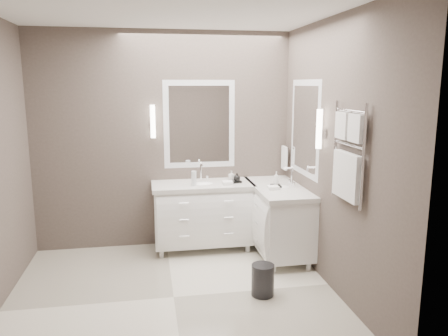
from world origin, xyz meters
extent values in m
cube|color=silver|center=(0.00, 0.00, -0.01)|extent=(3.20, 3.00, 0.01)
cube|color=white|center=(0.00, 0.00, 2.71)|extent=(3.20, 3.00, 0.01)
cube|color=#4F453F|center=(0.00, 1.50, 1.35)|extent=(3.20, 0.01, 2.70)
cube|color=#4F453F|center=(0.00, -1.50, 1.35)|extent=(3.20, 0.01, 2.70)
cube|color=#4F453F|center=(1.60, 0.00, 1.35)|extent=(0.01, 3.00, 2.70)
cube|color=white|center=(0.45, 1.23, 0.45)|extent=(1.20, 0.55, 0.70)
cube|color=silver|center=(0.45, 1.23, 0.82)|extent=(1.24, 0.59, 0.05)
ellipsoid|color=white|center=(0.45, 1.23, 0.81)|extent=(0.36, 0.28, 0.12)
cylinder|color=white|center=(0.45, 1.39, 0.96)|extent=(0.02, 0.02, 0.22)
cube|color=white|center=(1.33, 0.90, 0.45)|extent=(0.55, 1.20, 0.70)
cube|color=silver|center=(1.33, 0.90, 0.82)|extent=(0.59, 1.24, 0.05)
ellipsoid|color=white|center=(1.33, 0.90, 0.81)|extent=(0.36, 0.28, 0.12)
cylinder|color=white|center=(1.49, 0.90, 0.96)|extent=(0.02, 0.02, 0.22)
cube|color=white|center=(0.45, 1.49, 1.55)|extent=(0.90, 0.02, 1.10)
cube|color=white|center=(0.45, 1.49, 1.55)|extent=(0.77, 0.02, 0.96)
cube|color=white|center=(1.59, 0.80, 1.55)|extent=(0.02, 0.90, 1.10)
cube|color=white|center=(1.59, 0.80, 1.55)|extent=(0.02, 0.90, 0.96)
cube|color=white|center=(-0.13, 1.43, 1.55)|extent=(0.05, 0.05, 0.10)
cylinder|color=white|center=(-0.13, 1.43, 1.60)|extent=(0.06, 0.06, 0.40)
cube|color=white|center=(1.53, 0.22, 1.55)|extent=(0.05, 0.05, 0.10)
cylinder|color=white|center=(1.53, 0.22, 1.60)|extent=(0.06, 0.06, 0.40)
cylinder|color=white|center=(1.55, 1.36, 1.25)|extent=(0.02, 0.22, 0.02)
cube|color=white|center=(1.54, 1.36, 1.11)|extent=(0.03, 0.17, 0.30)
cylinder|color=white|center=(1.56, -0.68, 1.45)|extent=(0.03, 0.03, 0.90)
cylinder|color=white|center=(1.56, -0.12, 1.45)|extent=(0.03, 0.03, 0.90)
cube|color=white|center=(1.55, -0.53, 1.68)|extent=(0.06, 0.22, 0.24)
cube|color=white|center=(1.55, -0.27, 1.68)|extent=(0.06, 0.22, 0.24)
cube|color=white|center=(1.55, -0.40, 1.24)|extent=(0.06, 0.46, 0.42)
cylinder|color=black|center=(0.87, -0.11, 0.16)|extent=(0.26, 0.26, 0.31)
cube|color=black|center=(0.84, 1.19, 0.86)|extent=(0.18, 0.15, 0.02)
cube|color=black|center=(1.28, 0.88, 0.86)|extent=(0.12, 0.15, 0.02)
cylinder|color=silver|center=(0.33, 1.10, 0.94)|extent=(0.07, 0.07, 0.18)
imported|color=white|center=(0.81, 1.21, 0.94)|extent=(0.07, 0.07, 0.12)
imported|color=black|center=(0.87, 1.16, 0.93)|extent=(0.09, 0.09, 0.10)
imported|color=white|center=(1.28, 0.88, 0.95)|extent=(0.07, 0.07, 0.16)
camera|label=1|loc=(-0.20, -3.98, 2.05)|focal=35.00mm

